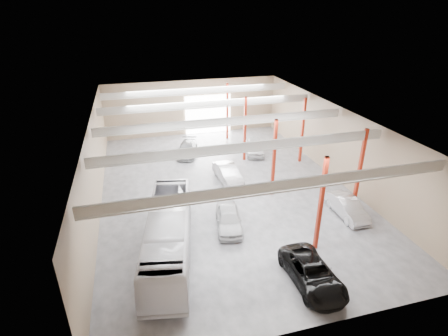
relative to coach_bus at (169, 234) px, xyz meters
name	(u,v)px	position (x,y,z in m)	size (l,w,h in m)	color
depot_shell	(225,137)	(6.24, 8.48, 3.35)	(22.12, 32.12, 7.06)	#4A4A4F
coach_bus	(169,234)	(0.00, 0.00, 0.00)	(2.73, 11.66, 3.25)	white
black_sedan	(312,273)	(8.02, -5.00, -0.87)	(2.49, 5.40, 1.50)	black
car_row_a	(229,219)	(4.74, 2.00, -0.84)	(1.86, 4.62, 1.58)	silver
car_row_b	(228,174)	(6.78, 9.50, -0.82)	(1.69, 4.85, 1.60)	#B8B8BD
car_row_c	(187,149)	(4.11, 17.00, -0.92)	(1.98, 4.86, 1.41)	gray
car_right_near	(347,207)	(14.41, 1.19, -0.87)	(1.61, 4.61, 1.52)	#AFAEB3
car_right_far	(254,146)	(11.61, 15.47, -0.81)	(1.93, 4.80, 1.63)	silver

